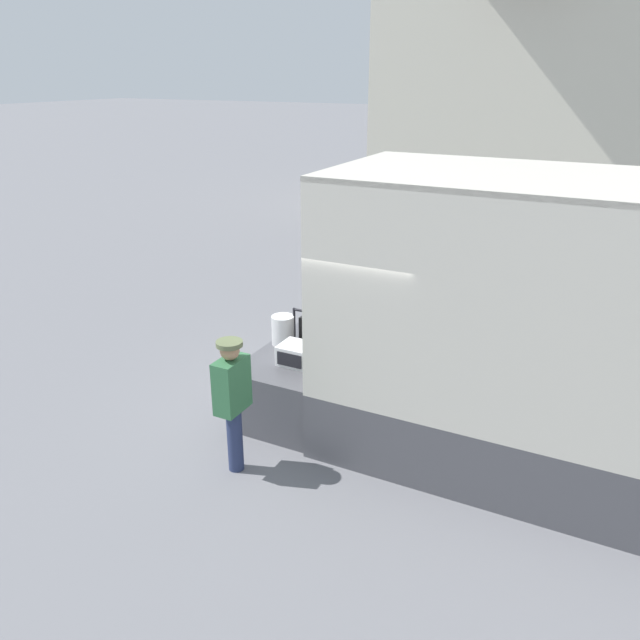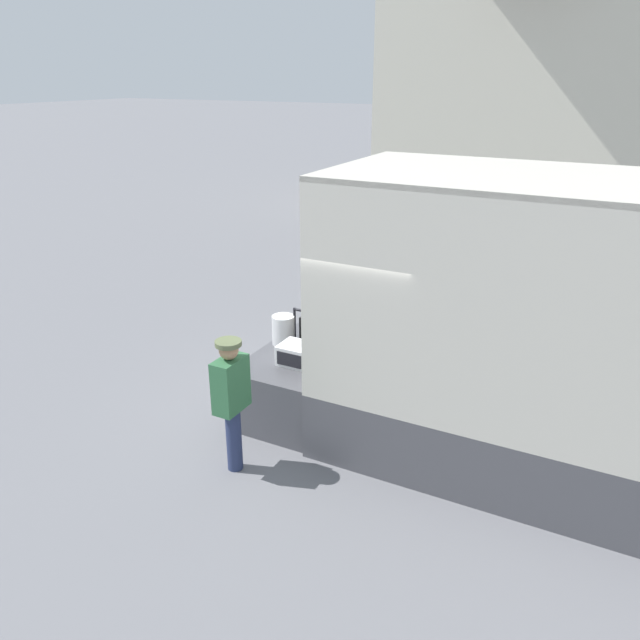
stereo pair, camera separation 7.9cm
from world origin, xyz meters
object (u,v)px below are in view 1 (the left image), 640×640
object	(u,v)px
microwave	(301,355)
portable_generator	(325,328)
orange_bucket	(283,330)
worker_person	(232,393)

from	to	relation	value
microwave	portable_generator	xyz separation A→B (m)	(-0.05, 0.79, 0.07)
microwave	portable_generator	distance (m)	0.79
portable_generator	orange_bucket	bearing A→B (deg)	-145.15
microwave	portable_generator	bearing A→B (deg)	93.66
microwave	worker_person	world-z (taller)	worker_person
microwave	portable_generator	size ratio (longest dim) A/B	0.79
microwave	portable_generator	world-z (taller)	portable_generator
microwave	worker_person	xyz separation A→B (m)	(-0.16, -1.29, 0.03)
microwave	orange_bucket	xyz separation A→B (m)	(-0.52, 0.46, 0.07)
microwave	worker_person	distance (m)	1.30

